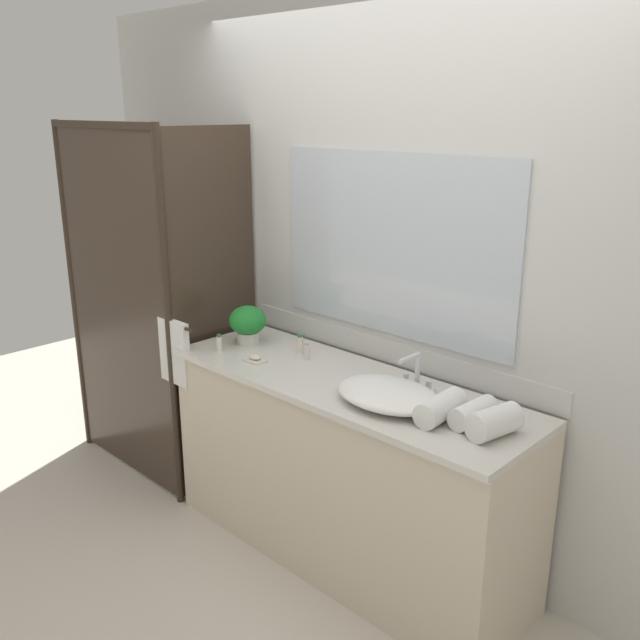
{
  "coord_description": "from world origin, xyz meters",
  "views": [
    {
      "loc": [
        1.89,
        -2.12,
        2.06
      ],
      "look_at": [
        -0.15,
        0.0,
        1.15
      ],
      "focal_mm": 38.56,
      "sensor_mm": 36.0,
      "label": 1
    }
  ],
  "objects": [
    {
      "name": "ground_plane",
      "position": [
        0.0,
        0.0,
        0.0
      ],
      "size": [
        8.0,
        8.0,
        0.0
      ],
      "primitive_type": "plane",
      "color": "beige"
    },
    {
      "name": "wall_back_with_mirror",
      "position": [
        0.0,
        0.34,
        1.3
      ],
      "size": [
        4.4,
        0.06,
        2.6
      ],
      "color": "silver",
      "rests_on": "ground_plane"
    },
    {
      "name": "vanity_cabinet",
      "position": [
        0.0,
        0.01,
        0.45
      ],
      "size": [
        1.8,
        0.58,
        0.9
      ],
      "color": "beige",
      "rests_on": "ground_plane"
    },
    {
      "name": "shower_enclosure",
      "position": [
        -1.27,
        -0.19,
        1.02
      ],
      "size": [
        1.2,
        0.59,
        2.0
      ],
      "color": "#2D2319",
      "rests_on": "ground_plane"
    },
    {
      "name": "sink_basin",
      "position": [
        0.29,
        -0.06,
        0.94
      ],
      "size": [
        0.47,
        0.34,
        0.08
      ],
      "primitive_type": "ellipsoid",
      "color": "white",
      "rests_on": "vanity_cabinet"
    },
    {
      "name": "faucet",
      "position": [
        0.29,
        0.13,
        0.96
      ],
      "size": [
        0.17,
        0.15,
        0.17
      ],
      "color": "silver",
      "rests_on": "vanity_cabinet"
    },
    {
      "name": "potted_plant",
      "position": [
        -0.69,
        0.03,
        1.01
      ],
      "size": [
        0.19,
        0.19,
        0.2
      ],
      "color": "beige",
      "rests_on": "vanity_cabinet"
    },
    {
      "name": "soap_dish",
      "position": [
        -0.47,
        -0.12,
        0.91
      ],
      "size": [
        0.1,
        0.07,
        0.04
      ],
      "color": "silver",
      "rests_on": "vanity_cabinet"
    },
    {
      "name": "amenity_bottle_body_wash",
      "position": [
        -0.31,
        0.07,
        0.94
      ],
      "size": [
        0.03,
        0.03,
        0.09
      ],
      "color": "silver",
      "rests_on": "vanity_cabinet"
    },
    {
      "name": "amenity_bottle_conditioner",
      "position": [
        -0.39,
        0.11,
        0.95
      ],
      "size": [
        0.03,
        0.03,
        0.1
      ],
      "color": "silver",
      "rests_on": "vanity_cabinet"
    },
    {
      "name": "amenity_bottle_lotion",
      "position": [
        -0.71,
        -0.14,
        0.94
      ],
      "size": [
        0.03,
        0.03,
        0.09
      ],
      "color": "silver",
      "rests_on": "vanity_cabinet"
    },
    {
      "name": "rolled_towel_near_edge",
      "position": [
        0.76,
        -0.02,
        0.96
      ],
      "size": [
        0.15,
        0.22,
        0.11
      ],
      "primitive_type": "cylinder",
      "rotation": [
        1.57,
        0.0,
        -0.21
      ],
      "color": "white",
      "rests_on": "vanity_cabinet"
    },
    {
      "name": "rolled_towel_middle",
      "position": [
        0.65,
        0.01,
        0.95
      ],
      "size": [
        0.11,
        0.22,
        0.09
      ],
      "primitive_type": "cylinder",
      "rotation": [
        1.57,
        0.0,
        -0.07
      ],
      "color": "white",
      "rests_on": "vanity_cabinet"
    },
    {
      "name": "rolled_towel_far_edge",
      "position": [
        0.54,
        -0.04,
        0.95
      ],
      "size": [
        0.11,
        0.24,
        0.1
      ],
      "primitive_type": "cylinder",
      "rotation": [
        1.57,
        0.0,
        0.04
      ],
      "color": "white",
      "rests_on": "vanity_cabinet"
    }
  ]
}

